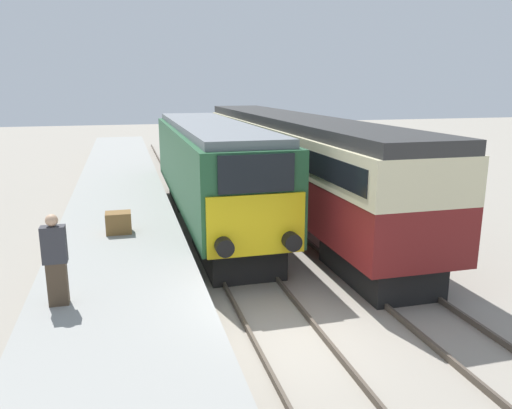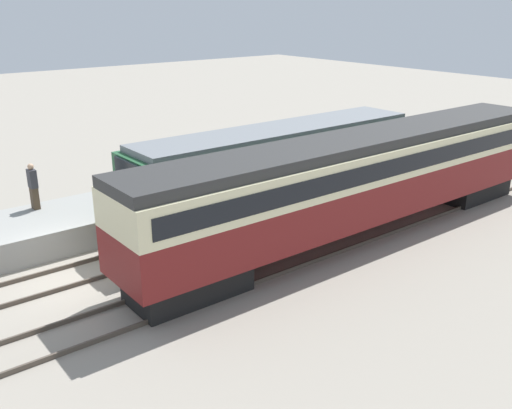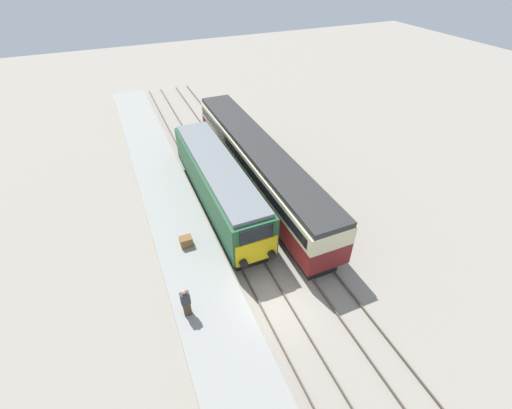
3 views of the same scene
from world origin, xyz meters
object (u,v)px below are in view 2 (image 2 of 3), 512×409
object	(u,v)px
locomotive	(279,169)
passenger_carriage	(361,176)
person_on_platform	(33,186)
luggage_crate	(157,185)

from	to	relation	value
locomotive	passenger_carriage	world-z (taller)	passenger_carriage
locomotive	person_on_platform	size ratio (longest dim) A/B	7.62
locomotive	luggage_crate	size ratio (longest dim) A/B	19.34
locomotive	passenger_carriage	distance (m)	3.59
passenger_carriage	luggage_crate	bearing A→B (deg)	-143.73
passenger_carriage	person_on_platform	world-z (taller)	passenger_carriage
locomotive	luggage_crate	xyz separation A→B (m)	(-3.30, -3.81, -0.78)
passenger_carriage	luggage_crate	xyz separation A→B (m)	(-6.70, -4.91, -1.07)
passenger_carriage	person_on_platform	size ratio (longest dim) A/B	11.01
locomotive	person_on_platform	world-z (taller)	locomotive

